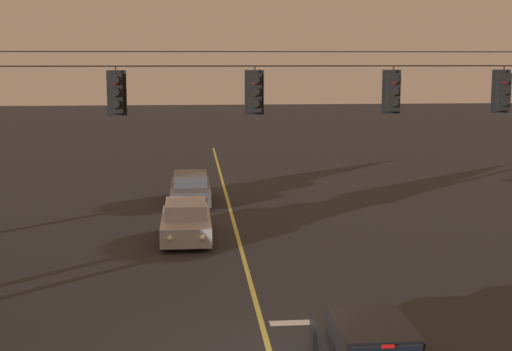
{
  "coord_description": "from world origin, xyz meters",
  "views": [
    {
      "loc": [
        -1.76,
        -14.91,
        6.67
      ],
      "look_at": [
        0.0,
        4.23,
        3.56
      ],
      "focal_mm": 51.14,
      "sensor_mm": 36.0,
      "label": 1
    }
  ],
  "objects": [
    {
      "name": "traffic_light_right_inner",
      "position": [
        3.39,
        3.21,
        5.81
      ],
      "size": [
        0.48,
        0.41,
        1.22
      ],
      "color": "black"
    },
    {
      "name": "traffic_light_centre",
      "position": [
        -0.12,
        3.21,
        5.81
      ],
      "size": [
        0.48,
        0.41,
        1.22
      ],
      "color": "black"
    },
    {
      "name": "traffic_light_left_inner",
      "position": [
        -3.53,
        3.21,
        5.81
      ],
      "size": [
        0.48,
        0.41,
        1.22
      ],
      "color": "black"
    },
    {
      "name": "signal_span_assembly",
      "position": [
        0.0,
        3.23,
        4.09
      ],
      "size": [
        20.6,
        0.32,
        7.86
      ],
      "color": "#423021",
      "rests_on": "ground"
    },
    {
      "name": "stop_bar_paint",
      "position": [
        1.9,
        2.63,
        0.0
      ],
      "size": [
        3.4,
        0.36,
        0.01
      ],
      "primitive_type": "cube",
      "color": "silver",
      "rests_on": "ground"
    },
    {
      "name": "traffic_light_rightmost",
      "position": [
        6.28,
        3.21,
        5.81
      ],
      "size": [
        0.48,
        0.41,
        1.22
      ],
      "color": "black"
    },
    {
      "name": "lane_centre_stripe",
      "position": [
        0.0,
        9.23,
        0.0
      ],
      "size": [
        0.14,
        60.0,
        0.01
      ],
      "primitive_type": "cube",
      "color": "#D1C64C",
      "rests_on": "ground"
    },
    {
      "name": "car_oncoming_lead",
      "position": [
        -1.93,
        11.67,
        0.65
      ],
      "size": [
        1.8,
        4.42,
        1.39
      ],
      "color": "#A5A5AD",
      "rests_on": "ground"
    },
    {
      "name": "car_oncoming_trailing",
      "position": [
        -1.75,
        18.49,
        0.65
      ],
      "size": [
        1.8,
        4.42,
        1.39
      ],
      "color": "#4C4C51",
      "rests_on": "ground"
    }
  ]
}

